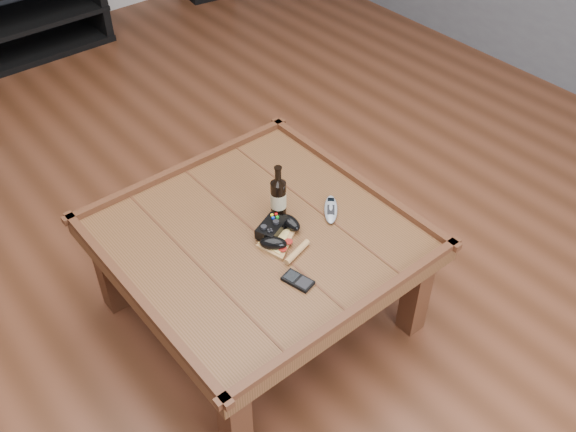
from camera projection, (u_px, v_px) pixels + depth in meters
ground at (261, 314)px, 2.59m from camera, size 6.00×6.00×0.00m
coffee_table at (258, 245)px, 2.33m from camera, size 1.03×1.03×0.48m
beer_bottle at (278, 197)px, 2.30m from camera, size 0.06×0.06×0.22m
game_controller at (277, 231)px, 2.26m from camera, size 0.19×0.17×0.05m
pizza_slice at (280, 244)px, 2.24m from camera, size 0.19×0.25×0.02m
smartphone at (298, 281)px, 2.11m from camera, size 0.08×0.11×0.01m
remote_control at (331, 209)px, 2.37m from camera, size 0.14×0.15×0.02m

